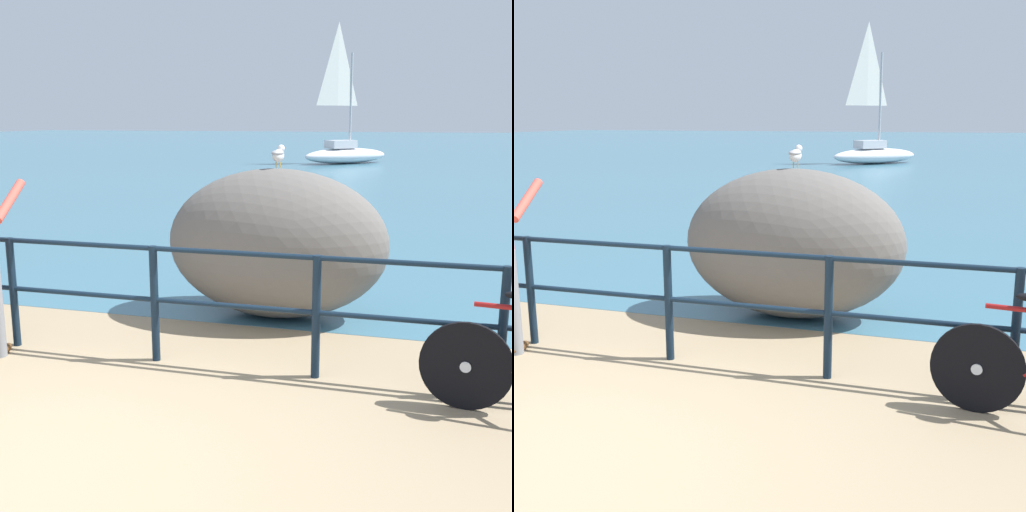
% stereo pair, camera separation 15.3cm
% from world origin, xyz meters
% --- Properties ---
extents(ground_plane, '(120.00, 120.00, 0.10)m').
position_xyz_m(ground_plane, '(0.00, 20.00, -0.05)').
color(ground_plane, '#937F60').
extents(sea_surface, '(120.00, 90.00, 0.01)m').
position_xyz_m(sea_surface, '(0.00, 47.93, 0.00)').
color(sea_surface, '#38667A').
rests_on(sea_surface, ground_plane).
extents(promenade_railing, '(8.51, 0.07, 1.02)m').
position_xyz_m(promenade_railing, '(-0.00, 1.81, 0.64)').
color(promenade_railing, black).
rests_on(promenade_railing, ground_plane).
extents(breakwater_boulder_main, '(2.34, 1.43, 1.57)m').
position_xyz_m(breakwater_boulder_main, '(0.70, 3.36, 0.78)').
color(breakwater_boulder_main, '#605B56').
rests_on(breakwater_boulder_main, ground).
extents(seagull, '(0.12, 0.34, 0.23)m').
position_xyz_m(seagull, '(0.69, 3.45, 1.71)').
color(seagull, gold).
rests_on(seagull, breakwater_boulder_main).
extents(sailboat, '(4.05, 4.01, 6.16)m').
position_xyz_m(sailboat, '(-1.73, 26.60, 0.71)').
color(sailboat, white).
rests_on(sailboat, sea_surface).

